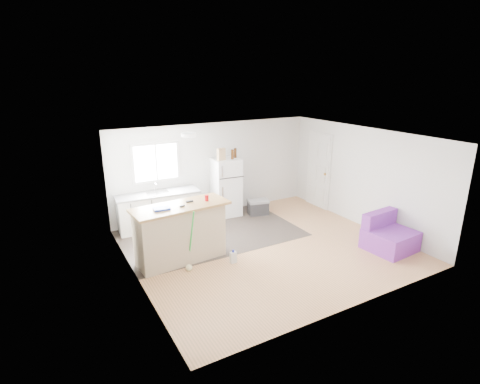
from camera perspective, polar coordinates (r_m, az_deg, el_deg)
name	(u,v)px	position (r m, az deg, el deg)	size (l,w,h in m)	color
room	(267,195)	(7.74, 4.11, -0.38)	(5.51, 5.01, 2.41)	#A67745
vinyl_zone	(211,233)	(8.86, -4.49, -6.28)	(4.05, 2.50, 0.00)	#2F2823
window	(156,162)	(9.21, -12.68, 4.42)	(1.18, 0.06, 0.98)	white
interior_door	(318,171)	(10.57, 11.87, 3.19)	(0.11, 0.92, 2.10)	white
ceiling_fixture	(188,135)	(7.97, -7.88, 8.62)	(0.30, 0.30, 0.07)	white
kitchen_cabinets	(159,210)	(9.22, -12.25, -2.69)	(2.00, 0.74, 1.15)	white
peninsula	(180,233)	(7.50, -9.07, -6.18)	(1.94, 0.86, 1.16)	#C2AB8C
refrigerator	(226,187)	(9.74, -2.12, 0.73)	(0.70, 0.67, 1.51)	white
cooler	(258,207)	(9.93, 2.76, -2.28)	(0.60, 0.48, 0.41)	#2A2A2D
purple_seat	(388,237)	(8.59, 21.66, -6.33)	(0.99, 0.94, 0.76)	purple
cleaner_jug	(233,257)	(7.50, -1.03, -9.90)	(0.13, 0.09, 0.27)	silver
mop	(190,258)	(7.28, -7.67, -9.98)	(0.22, 0.34, 1.20)	green
red_cup	(207,198)	(7.47, -5.10, -0.92)	(0.08, 0.08, 0.12)	red
blue_tray	(162,208)	(7.14, -11.87, -2.46)	(0.30, 0.22, 0.04)	#132DB2
tool_a	(190,201)	(7.45, -7.70, -1.42)	(0.14, 0.05, 0.03)	black
tool_b	(182,206)	(7.22, -8.80, -2.11)	(0.10, 0.04, 0.03)	black
cardboard_box	(221,154)	(9.37, -2.88, 5.76)	(0.20, 0.10, 0.30)	tan
bottle_left	(232,154)	(9.47, -1.17, 5.76)	(0.07, 0.07, 0.25)	#3B1F0A
bottle_right	(235,153)	(9.65, -0.73, 5.98)	(0.07, 0.07, 0.25)	#3B1F0A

